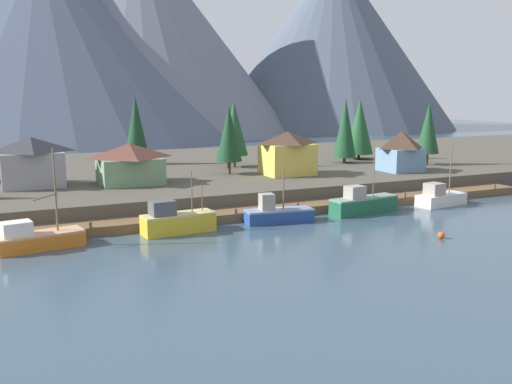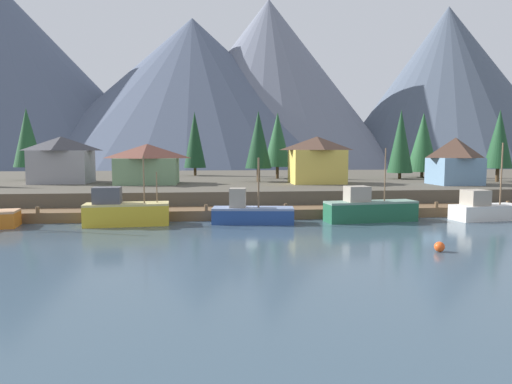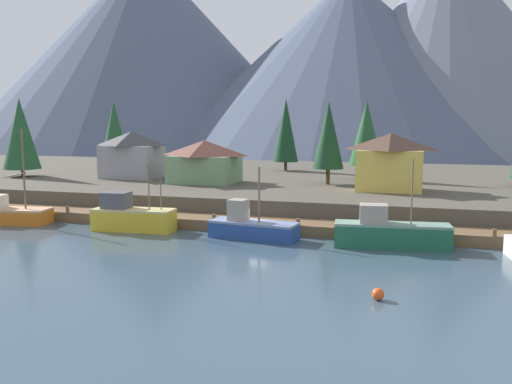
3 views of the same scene
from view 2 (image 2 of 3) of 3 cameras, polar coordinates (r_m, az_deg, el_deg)
ground_plane at (r=64.07m, az=-2.71°, el=-1.37°), size 400.00×400.00×1.00m
dock at (r=46.11m, az=-1.45°, el=-2.68°), size 80.00×4.00×1.60m
shoreline_bank at (r=75.84m, az=-3.22°, el=0.98°), size 400.00×56.00×2.50m
mountain_central_peak at (r=191.20m, az=-8.11°, el=12.40°), size 135.17×135.17×61.86m
mountain_east_peak at (r=197.74m, az=1.62°, el=13.69°), size 110.43×110.43×71.99m
mountain_far_ridge at (r=217.68m, az=23.30°, el=12.23°), size 99.41×99.41×70.07m
fishing_boat_yellow at (r=42.94m, az=-16.62°, el=-2.39°), size 7.80×3.14×6.43m
fishing_boat_blue at (r=42.31m, az=-0.64°, el=-2.71°), size 7.96×3.42×6.28m
fishing_boat_green at (r=44.89m, az=14.37°, el=-2.14°), size 9.30×3.32×7.20m
fishing_boat_white at (r=50.16m, az=27.42°, el=-1.99°), size 7.45×3.66×7.73m
house_grey at (r=66.73m, az=-23.76°, el=3.87°), size 7.94×5.87×6.43m
house_green at (r=61.50m, az=-13.82°, el=3.59°), size 8.38×7.03×5.39m
house_blue at (r=64.14m, az=24.27°, el=3.72°), size 5.93×5.48×6.21m
house_yellow at (r=61.30m, az=7.86°, el=4.18°), size 7.41×5.99×6.42m
conifer_near_left at (r=71.78m, az=2.79°, el=6.75°), size 4.50×4.50×10.63m
conifer_near_right at (r=81.16m, az=-7.91°, el=6.68°), size 3.99×3.99×11.53m
conifer_mid_left at (r=76.52m, az=-27.42°, el=6.25°), size 4.22×4.22×11.02m
conifer_mid_right at (r=72.74m, az=28.85°, el=6.00°), size 3.82×3.82×10.36m
conifer_back_left at (r=63.99m, az=0.31°, el=6.75°), size 3.83×3.83×10.19m
conifer_back_right at (r=79.89m, az=20.73°, el=6.03°), size 5.14×5.14×10.89m
conifer_far_left at (r=74.25m, az=18.15°, el=6.24°), size 3.96×3.96×11.02m
channel_buoy at (r=32.95m, az=22.58°, el=-6.53°), size 0.70×0.70×0.70m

